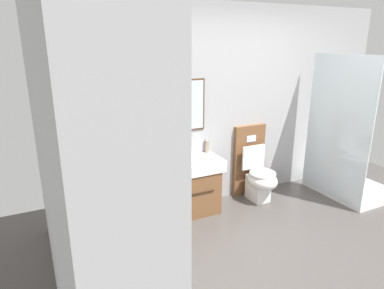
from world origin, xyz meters
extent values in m
cube|color=#4C4744|center=(0.00, 0.00, -0.05)|extent=(6.01, 4.74, 0.10)
cube|color=#A8A8AA|center=(0.00, 1.71, 1.28)|extent=(4.81, 0.12, 2.56)
cube|color=#4C301E|center=(-1.67, 1.65, 1.35)|extent=(0.63, 0.02, 0.82)
cube|color=silver|center=(-1.67, 1.64, 1.35)|extent=(0.59, 0.01, 0.78)
cube|color=#4C301E|center=(-0.66, 1.65, 1.35)|extent=(0.44, 0.02, 0.64)
cube|color=silver|center=(-0.66, 1.64, 1.35)|extent=(0.40, 0.01, 0.60)
cube|color=brown|center=(-1.17, 1.57, 1.12)|extent=(0.36, 0.14, 0.02)
cylinder|color=#333338|center=(-1.27, 1.56, 1.20)|extent=(0.08, 0.08, 0.14)
cylinder|color=white|center=(-1.18, 1.57, 1.20)|extent=(0.05, 0.05, 0.13)
cube|color=#A8A8AA|center=(-2.34, 0.00, 1.28)|extent=(0.12, 3.54, 2.56)
cube|color=#474C56|center=(-1.67, 0.88, 0.01)|extent=(0.68, 0.44, 0.01)
cube|color=brown|center=(-1.67, 1.46, 0.28)|extent=(0.54, 0.44, 0.56)
cube|color=#342214|center=(-1.67, 1.24, 0.35)|extent=(0.30, 0.01, 0.02)
cube|color=white|center=(-1.67, 1.46, 0.64)|extent=(0.65, 0.47, 0.14)
cube|color=silver|center=(-1.67, 1.43, 0.69)|extent=(0.40, 0.26, 0.03)
cylinder|color=silver|center=(-1.67, 1.64, 0.76)|extent=(0.03, 0.03, 0.11)
cylinder|color=silver|center=(-1.67, 1.59, 0.81)|extent=(0.02, 0.11, 0.02)
cube|color=brown|center=(-0.66, 1.46, 0.28)|extent=(0.54, 0.44, 0.56)
cube|color=#342214|center=(-0.66, 1.24, 0.35)|extent=(0.30, 0.01, 0.02)
cube|color=white|center=(-0.66, 1.46, 0.64)|extent=(0.65, 0.47, 0.14)
cube|color=silver|center=(-0.66, 1.43, 0.69)|extent=(0.40, 0.26, 0.03)
cylinder|color=silver|center=(-0.66, 1.64, 0.76)|extent=(0.03, 0.03, 0.11)
cylinder|color=silver|center=(-0.66, 1.59, 0.81)|extent=(0.02, 0.11, 0.02)
cube|color=brown|center=(0.26, 1.64, 0.50)|extent=(0.48, 0.10, 1.00)
cube|color=silver|center=(0.26, 1.58, 0.82)|extent=(0.15, 0.01, 0.09)
cube|color=white|center=(0.26, 1.37, 0.17)|extent=(0.22, 0.30, 0.34)
ellipsoid|color=white|center=(0.26, 1.29, 0.32)|extent=(0.37, 0.46, 0.24)
torus|color=white|center=(0.26, 1.29, 0.42)|extent=(0.35, 0.35, 0.04)
cube|color=white|center=(0.26, 1.51, 0.57)|extent=(0.35, 0.03, 0.33)
cylinder|color=silver|center=(-1.92, 1.61, 0.76)|extent=(0.07, 0.07, 0.09)
cylinder|color=purple|center=(-1.90, 1.61, 0.81)|extent=(0.02, 0.01, 0.16)
cube|color=white|center=(-1.89, 1.61, 0.89)|extent=(0.01, 0.02, 0.03)
cylinder|color=#33B266|center=(-1.93, 1.61, 0.81)|extent=(0.02, 0.02, 0.16)
cube|color=white|center=(-1.93, 1.62, 0.89)|extent=(0.01, 0.02, 0.03)
cylinder|color=gray|center=(-0.41, 1.62, 0.79)|extent=(0.06, 0.06, 0.16)
cylinder|color=silver|center=(-0.41, 1.62, 0.89)|extent=(0.02, 0.02, 0.04)
cube|color=white|center=(-0.70, 1.33, 0.73)|extent=(0.22, 0.16, 0.04)
cube|color=white|center=(1.69, 0.98, 0.03)|extent=(0.98, 1.02, 0.05)
cube|color=silver|center=(1.20, 0.98, 1.00)|extent=(0.02, 1.02, 1.90)
camera|label=1|loc=(-2.42, -2.05, 2.10)|focal=31.65mm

